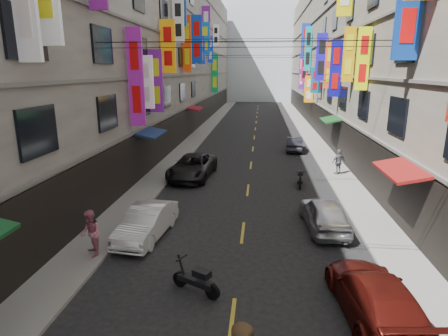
% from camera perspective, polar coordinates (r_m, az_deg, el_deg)
% --- Properties ---
extents(sidewalk_left, '(2.00, 90.00, 0.12)m').
position_cam_1_polar(sidewalk_left, '(40.18, -3.98, 4.90)').
color(sidewalk_left, slate).
rests_on(sidewalk_left, ground).
extents(sidewalk_right, '(2.00, 90.00, 0.12)m').
position_cam_1_polar(sidewalk_right, '(39.98, 13.29, 4.49)').
color(sidewalk_right, slate).
rests_on(sidewalk_right, ground).
extents(building_row_left, '(10.14, 90.00, 19.00)m').
position_cam_1_polar(building_row_left, '(41.13, -12.90, 17.99)').
color(building_row_left, gray).
rests_on(building_row_left, ground).
extents(building_row_right, '(10.14, 90.00, 19.00)m').
position_cam_1_polar(building_row_right, '(40.74, 22.88, 17.28)').
color(building_row_right, gray).
rests_on(building_row_right, ground).
extents(haze_block, '(18.00, 8.00, 22.00)m').
position_cam_1_polar(haze_block, '(89.14, 5.49, 17.25)').
color(haze_block, silver).
rests_on(haze_block, ground).
extents(shop_signage, '(14.00, 55.00, 12.53)m').
position_cam_1_polar(shop_signage, '(31.89, 4.51, 18.86)').
color(shop_signage, '#1024BF').
rests_on(shop_signage, ground).
extents(street_awnings, '(13.99, 35.20, 0.41)m').
position_cam_1_polar(street_awnings, '(23.44, 0.87, 5.23)').
color(street_awnings, '#144E24').
rests_on(street_awnings, ground).
extents(overhead_cables, '(14.00, 38.04, 1.24)m').
position_cam_1_polar(overhead_cables, '(27.12, 4.48, 18.76)').
color(overhead_cables, black).
rests_on(overhead_cables, ground).
extents(lane_markings, '(0.12, 80.20, 0.01)m').
position_cam_1_polar(lane_markings, '(36.69, 4.54, 3.87)').
color(lane_markings, gold).
rests_on(lane_markings, ground).
extents(scooter_crossing, '(1.65, 0.97, 1.14)m').
position_cam_1_polar(scooter_crossing, '(12.30, -4.23, -16.69)').
color(scooter_crossing, black).
rests_on(scooter_crossing, ground).
extents(scooter_far_right, '(0.53, 1.80, 1.14)m').
position_cam_1_polar(scooter_far_right, '(23.20, 11.52, -1.65)').
color(scooter_far_right, black).
rests_on(scooter_far_right, ground).
extents(car_left_mid, '(1.87, 4.23, 1.35)m').
position_cam_1_polar(car_left_mid, '(16.16, -11.72, -8.09)').
color(car_left_mid, white).
rests_on(car_left_mid, ground).
extents(car_left_far, '(2.85, 5.48, 1.48)m').
position_cam_1_polar(car_left_far, '(24.53, -4.85, 0.20)').
color(car_left_far, black).
rests_on(car_left_far, ground).
extents(car_right_near, '(2.34, 4.82, 1.35)m').
position_cam_1_polar(car_right_near, '(11.90, 22.08, -17.70)').
color(car_right_near, '#55130E').
rests_on(car_right_near, ground).
extents(car_right_mid, '(1.97, 4.25, 1.41)m').
position_cam_1_polar(car_right_mid, '(17.23, 14.97, -6.72)').
color(car_right_mid, '#B6B6BB').
rests_on(car_right_mid, ground).
extents(car_right_far, '(1.64, 3.85, 1.24)m').
position_cam_1_polar(car_right_far, '(33.32, 10.70, 3.63)').
color(car_right_far, '#27272E').
rests_on(car_right_far, ground).
extents(pedestrian_lfar, '(0.98, 1.04, 1.76)m').
position_cam_1_polar(pedestrian_lfar, '(14.87, -19.67, -9.35)').
color(pedestrian_lfar, '#C5687D').
rests_on(pedestrian_lfar, sidewalk_left).
extents(pedestrian_rfar, '(1.13, 0.95, 1.68)m').
position_cam_1_polar(pedestrian_rfar, '(25.92, 17.06, 0.89)').
color(pedestrian_rfar, slate).
rests_on(pedestrian_rfar, sidewalk_right).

